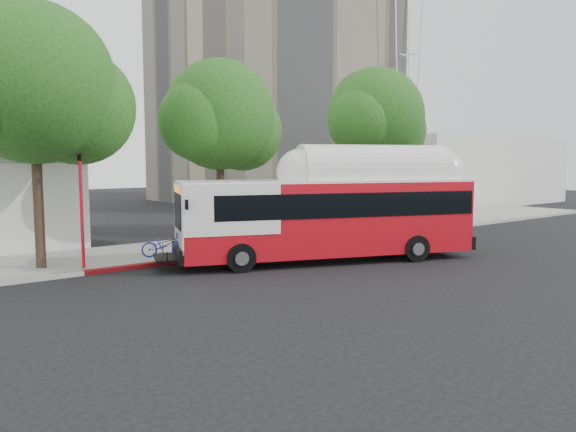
# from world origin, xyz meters

# --- Properties ---
(ground) EXTENTS (120.00, 120.00, 0.00)m
(ground) POSITION_xyz_m (0.00, 0.00, 0.00)
(ground) COLOR black
(ground) RESTS_ON ground
(sidewalk) EXTENTS (60.00, 5.00, 0.15)m
(sidewalk) POSITION_xyz_m (0.00, 6.50, 0.07)
(sidewalk) COLOR gray
(sidewalk) RESTS_ON ground
(curb_strip) EXTENTS (60.00, 0.30, 0.15)m
(curb_strip) POSITION_xyz_m (0.00, 3.90, 0.07)
(curb_strip) COLOR gray
(curb_strip) RESTS_ON ground
(red_curb_segment) EXTENTS (10.00, 0.32, 0.16)m
(red_curb_segment) POSITION_xyz_m (-3.00, 3.90, 0.08)
(red_curb_segment) COLOR maroon
(red_curb_segment) RESTS_ON ground
(street_tree_left) EXTENTS (6.67, 5.80, 9.74)m
(street_tree_left) POSITION_xyz_m (-8.53, 5.56, 6.60)
(street_tree_left) COLOR #2D2116
(street_tree_left) RESTS_ON ground
(street_tree_mid) EXTENTS (5.75, 5.00, 8.62)m
(street_tree_mid) POSITION_xyz_m (-0.59, 6.06, 5.91)
(street_tree_mid) COLOR #2D2116
(street_tree_mid) RESTS_ON ground
(street_tree_right) EXTENTS (6.21, 5.40, 9.18)m
(street_tree_right) POSITION_xyz_m (9.44, 5.86, 6.26)
(street_tree_right) COLOR #2D2116
(street_tree_right) RESTS_ON ground
(apartment_tower) EXTENTS (18.00, 18.00, 37.00)m
(apartment_tower) POSITION_xyz_m (18.00, 28.00, 17.62)
(apartment_tower) COLOR tan
(apartment_tower) RESTS_ON ground
(horizon_block) EXTENTS (20.00, 12.00, 6.00)m
(horizon_block) POSITION_xyz_m (30.00, 16.00, 3.00)
(horizon_block) COLOR silver
(horizon_block) RESTS_ON ground
(transit_bus) EXTENTS (12.74, 6.58, 3.78)m
(transit_bus) POSITION_xyz_m (0.82, 0.54, 1.77)
(transit_bus) COLOR #B80C17
(transit_bus) RESTS_ON ground
(signal_pole) EXTENTS (0.12, 0.41, 4.31)m
(signal_pole) POSITION_xyz_m (-7.80, 4.42, 2.21)
(signal_pole) COLOR #B4131D
(signal_pole) RESTS_ON ground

